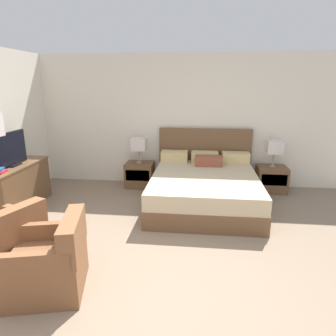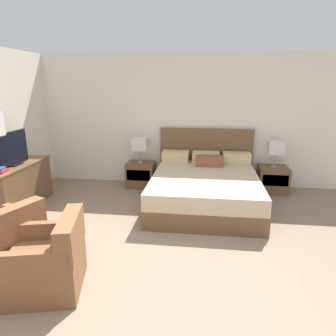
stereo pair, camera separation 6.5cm
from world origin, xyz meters
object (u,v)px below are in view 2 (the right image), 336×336
table_lamp_right (276,148)px  tv (12,149)px  table_lamp_left (140,144)px  armchair_companion (49,262)px  bed (205,187)px  armchair_by_window (5,244)px  dresser (18,186)px  nightstand_left (141,174)px  nightstand_right (273,179)px

table_lamp_right → tv: 4.49m
table_lamp_left → armchair_companion: (-0.23, -3.18, -0.57)m
table_lamp_right → armchair_companion: (-2.76, -3.18, -0.57)m
bed → armchair_companion: 2.85m
tv → armchair_by_window: 1.92m
dresser → tv: 0.61m
bed → table_lamp_left: 1.58m
tv → armchair_companion: tv is taller
table_lamp_right → dresser: (-4.29, -1.31, -0.47)m
nightstand_left → armchair_companion: 3.19m
nightstand_left → table_lamp_right: table_lamp_right is taller
nightstand_left → dresser: dresser is taller
tv → armchair_by_window: bearing=-61.3°
nightstand_right → tv: 4.55m
armchair_by_window → armchair_companion: bearing=-22.6°
nightstand_right → armchair_companion: bearing=-131.0°
dresser → armchair_companion: bearing=-50.8°
armchair_companion → armchair_by_window: bearing=157.4°
dresser → armchair_companion: armchair_companion is taller
table_lamp_right → armchair_by_window: table_lamp_right is taller
tv → nightstand_left: bearing=37.5°
table_lamp_right → armchair_companion: table_lamp_right is taller
table_lamp_left → table_lamp_right: (2.54, 0.00, 0.00)m
nightstand_left → armchair_companion: size_ratio=0.65×
dresser → nightstand_right: bearing=17.0°
table_lamp_right → dresser: 4.51m
nightstand_left → armchair_by_window: armchair_by_window is taller
bed → dresser: bearing=-169.5°
table_lamp_left → dresser: 2.24m
table_lamp_left → table_lamp_right: 2.54m
table_lamp_right → dresser: size_ratio=0.37×
nightstand_left → nightstand_right: size_ratio=1.00×
armchair_by_window → bed: bearing=44.9°
nightstand_right → armchair_by_window: armchair_by_window is taller
armchair_companion → dresser: bearing=129.2°
nightstand_right → dresser: (-4.29, -1.31, 0.14)m
tv → armchair_companion: 2.49m
bed → dresser: size_ratio=1.60×
nightstand_left → tv: (-1.75, -1.34, 0.75)m
nightstand_left → armchair_by_window: (-0.89, -2.90, 0.04)m
table_lamp_right → armchair_companion: bearing=-131.0°
nightstand_left → bed: bearing=-30.7°
nightstand_left → dresser: (-1.75, -1.31, 0.14)m
table_lamp_left → tv: 2.21m
bed → armchair_by_window: bearing=-135.1°
bed → table_lamp_right: (1.27, 0.76, 0.55)m
table_lamp_left → table_lamp_right: size_ratio=1.00×
dresser → tv: (0.00, -0.03, 0.61)m
nightstand_right → dresser: dresser is taller
table_lamp_left → armchair_companion: bearing=-94.0°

